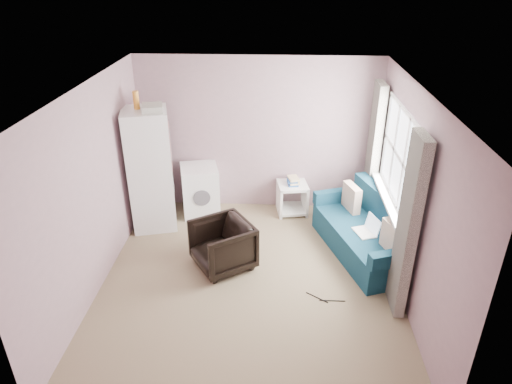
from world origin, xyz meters
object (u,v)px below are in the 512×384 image
(armchair, at_px, (222,243))
(fridge, at_px, (150,169))
(sofa, at_px, (369,234))
(side_table, at_px, (292,196))
(washing_machine, at_px, (200,189))

(armchair, bearing_deg, fridge, -164.63)
(fridge, distance_m, sofa, 3.33)
(armchair, distance_m, side_table, 1.83)
(washing_machine, height_order, sofa, sofa)
(fridge, distance_m, washing_machine, 0.93)
(fridge, relative_size, sofa, 1.05)
(fridge, height_order, washing_machine, fridge)
(armchair, distance_m, sofa, 2.07)
(washing_machine, bearing_deg, fridge, -161.86)
(armchair, xyz_separation_m, fridge, (-1.19, 1.06, 0.58))
(washing_machine, bearing_deg, armchair, -84.13)
(fridge, xyz_separation_m, sofa, (3.21, -0.61, -0.64))
(sofa, bearing_deg, fridge, 150.09)
(armchair, height_order, fridge, fridge)
(washing_machine, distance_m, sofa, 2.75)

